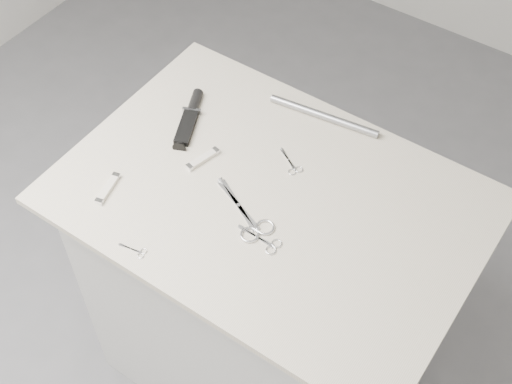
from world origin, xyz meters
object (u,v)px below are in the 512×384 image
Objects in this scene: tiny_scissors at (136,251)px; pocket_knife_a at (203,159)px; embroidery_scissors_a at (266,242)px; sheathed_knife at (190,116)px; pocket_knife_b at (108,188)px; plinth at (268,297)px; large_shears at (250,222)px; metal_rail at (324,116)px; embroidery_scissors_b at (292,165)px.

tiny_scissors is 0.71× the size of pocket_knife_a.
embroidery_scissors_a is 0.44m from sheathed_knife.
pocket_knife_b is at bearing 161.87° from pocket_knife_a.
plinth is 13.16× the size of tiny_scissors.
large_shears is at bearing -144.50° from sheathed_knife.
sheathed_knife reaches higher than tiny_scissors.
pocket_knife_b is at bearing -121.25° from metal_rail.
large_shears is at bearing 157.57° from embroidery_scissors_a.
pocket_knife_a is at bearing -119.44° from embroidery_scissors_b.
large_shears is 0.27m from tiny_scissors.
plinth is 0.62m from pocket_knife_b.
embroidery_scissors_a is 0.42m from metal_rail.
pocket_knife_a reaches higher than embroidery_scissors_b.
pocket_knife_b is at bearing 140.43° from tiny_scissors.
pocket_knife_a is (0.12, -0.10, -0.00)m from sheathed_knife.
sheathed_knife is 1.89× the size of pocket_knife_b.
sheathed_knife reaches higher than pocket_knife_a.
tiny_scissors reaches higher than plinth.
embroidery_scissors_a is (0.06, -0.12, 0.47)m from plinth.
pocket_knife_b is (-0.13, -0.20, 0.00)m from pocket_knife_a.
tiny_scissors is at bearing -139.17° from embroidery_scissors_a.
tiny_scissors is at bearing 177.44° from sheathed_knife.
metal_rail reaches higher than embroidery_scissors_a.
plinth is at bearing -131.37° from sheathed_knife.
large_shears is 0.36m from pocket_knife_b.
sheathed_knife is at bearing 101.59° from tiny_scissors.
embroidery_scissors_b is at bearing -112.00° from sheathed_knife.
embroidery_scissors_b is 0.90× the size of pocket_knife_a.
embroidery_scissors_a is (0.06, -0.03, -0.00)m from large_shears.
plinth is at bearing 120.44° from embroidery_scissors_a.
embroidery_scissors_a and embroidery_scissors_b have the same top height.
embroidery_scissors_a reaches higher than plinth.
metal_rail reaches higher than pocket_knife_a.
pocket_knife_a is (-0.04, 0.30, 0.00)m from tiny_scissors.
tiny_scissors is (-0.23, -0.18, -0.00)m from embroidery_scissors_a.
pocket_knife_b is at bearing -136.36° from large_shears.
embroidery_scissors_a is 1.11× the size of pocket_knife_b.
pocket_knife_b is (-0.34, -0.11, 0.00)m from large_shears.
embroidery_scissors_b is 1.28× the size of tiny_scissors.
sheathed_knife is at bearing 162.56° from plinth.
pocket_knife_b reaches higher than embroidery_scissors_b.
metal_rail is (-0.03, 0.39, 0.01)m from large_shears.
metal_rail is at bearing 95.96° from plinth.
embroidery_scissors_b is 0.18m from metal_rail.
metal_rail is (-0.10, 0.41, 0.01)m from embroidery_scissors_a.
embroidery_scissors_b is at bearing 110.13° from embroidery_scissors_a.
tiny_scissors is 0.43m from sheathed_knife.
metal_rail reaches higher than pocket_knife_b.
large_shears is 0.65× the size of metal_rail.
metal_rail reaches higher than tiny_scissors.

